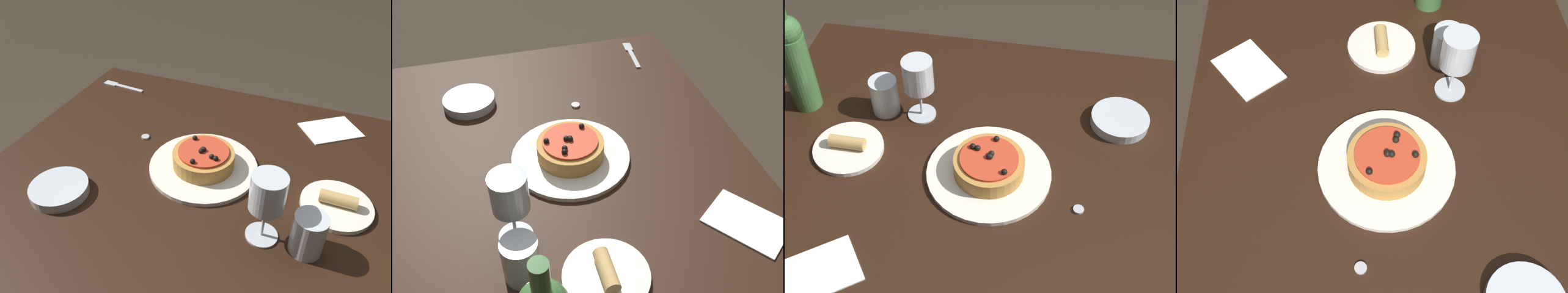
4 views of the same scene
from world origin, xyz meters
The scene contains 10 objects.
dining_table centered at (0.00, 0.00, 0.67)m, with size 1.16×0.95×0.77m.
dinner_plate centered at (-0.02, 0.03, 0.78)m, with size 0.29×0.29×0.01m.
pizza centered at (-0.02, 0.03, 0.81)m, with size 0.16×0.16×0.06m.
wine_glass centered at (0.18, -0.14, 0.90)m, with size 0.08×0.08×0.17m.
wine_bottle centered at (0.49, -0.12, 0.91)m, with size 0.07×0.07×0.33m.
water_cup centered at (0.28, -0.14, 0.82)m, with size 0.07×0.07×0.10m.
side_bowl centered at (-0.32, -0.19, 0.78)m, with size 0.15×0.15×0.03m.
side_plate centered at (0.33, 0.02, 0.78)m, with size 0.17×0.17×0.04m.
paper_napkin centered at (0.28, 0.35, 0.77)m, with size 0.20×0.19×0.00m.
bottle_cap centered at (-0.23, 0.10, 0.77)m, with size 0.02×0.02×0.01m.
Camera 3 is at (-0.14, 0.83, 1.76)m, focal length 50.00 mm.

